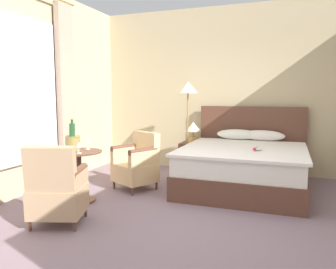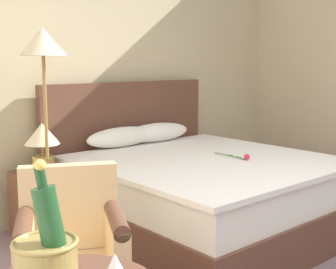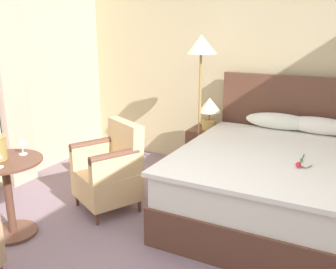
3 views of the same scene
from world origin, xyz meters
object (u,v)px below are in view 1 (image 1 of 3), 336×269
Objects in this scene: bed at (244,165)px; wine_glass_near_bucket at (79,145)px; nightstand at (193,158)px; armchair_facing_bed at (57,190)px; side_table_round at (79,172)px; wine_glass_near_edge at (88,142)px; armchair_by_window at (137,164)px; champagne_bucket at (73,141)px; bedside_lamp at (193,129)px; floor_lamp_brass at (188,95)px.

wine_glass_near_bucket is at bearing -140.33° from bed.
nightstand is 0.61× the size of armchair_facing_bed.
wine_glass_near_edge is (0.02, 0.19, 0.41)m from side_table_round.
side_table_round is at bearing 108.20° from armchair_facing_bed.
bed is 1.71m from armchair_by_window.
side_table_round is (-2.07, -1.50, 0.05)m from bed.
armchair_by_window is (0.38, 0.98, -0.42)m from wine_glass_near_bucket.
champagne_bucket is 0.22m from wine_glass_near_bucket.
armchair_by_window is (-0.53, -1.38, -0.43)m from bedside_lamp.
wine_glass_near_edge is (-0.99, -2.04, -0.02)m from bedside_lamp.
bedside_lamp reaches higher than armchair_facing_bed.
bed is 5.29× the size of bedside_lamp.
armchair_facing_bed reaches higher than nightstand.
armchair_facing_bed is (-1.81, -2.30, 0.04)m from bed.
champagne_bucket is at bearing -115.81° from bedside_lamp.
wine_glass_near_edge is at bearing -147.46° from bed.
bed is 1.23× the size of floor_lamp_brass.
champagne_bucket is at bearing -115.15° from wine_glass_near_edge.
armchair_by_window is at bearing 54.78° from wine_glass_near_edge.
bedside_lamp is at bearing 64.12° from wine_glass_near_edge.
armchair_facing_bed is at bearing -97.75° from armchair_by_window.
floor_lamp_brass reaches higher than champagne_bucket.
wine_glass_near_edge is at bearing 103.68° from armchair_facing_bed.
wine_glass_near_bucket is (0.10, -0.14, 0.41)m from side_table_round.
side_table_round is at bearing 15.91° from champagne_bucket.
floor_lamp_brass is at bearing 68.49° from armchair_by_window.
floor_lamp_brass is at bearing 153.88° from bed.
armchair_facing_bed reaches higher than armchair_by_window.
floor_lamp_brass is at bearing -106.23° from nightstand.
floor_lamp_brass reaches higher than armchair_by_window.
wine_glass_near_edge is 0.91m from armchair_by_window.
bed is at bearing 35.83° from side_table_round.
wine_glass_near_edge is (-0.94, -1.86, -0.66)m from floor_lamp_brass.
champagne_bucket is 1.13m from armchair_by_window.
bedside_lamp is 0.23× the size of floor_lamp_brass.
champagne_bucket reaches higher than armchair_by_window.
armchair_by_window reaches higher than nightstand.
bed reaches higher than side_table_round.
armchair_facing_bed is at bearing -76.32° from wine_glass_near_edge.
bedside_lamp is at bearing 65.57° from side_table_round.
side_table_round is at bearing -96.79° from wine_glass_near_edge.
armchair_facing_bed is (-0.75, -3.03, 0.12)m from nightstand.
champagne_bucket is (-0.08, -0.02, 0.44)m from side_table_round.
armchair_facing_bed is (-0.22, -1.65, -0.00)m from armchair_by_window.
nightstand is at bearing 145.27° from bed.
bedside_lamp is at bearing 180.00° from nightstand.
bed is 2.60m from wine_glass_near_bucket.
wine_glass_near_bucket is at bearing -111.02° from nightstand.
bed is at bearing 51.78° from armchair_facing_bed.
wine_glass_near_bucket is at bearing -52.69° from side_table_round.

